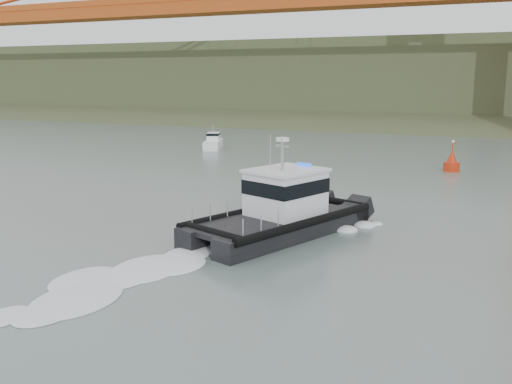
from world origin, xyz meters
The scene contains 5 objects.
ground centered at (0.00, 0.00, 0.00)m, with size 400.00×400.00×0.00m, color slate.
headlands centered at (0.00, 125.50, 7.05)m, with size 500.00×105.36×27.12m.
patrol_boat centered at (1.95, 6.81, 1.48)m, with size 8.44×12.95×5.91m.
motorboat centered at (-21.34, 42.60, 0.81)m, with size 3.87×6.19×3.23m.
nav_buoy centered at (9.17, 35.24, 0.86)m, with size 1.57×1.57×3.28m.
Camera 1 is at (13.60, -23.83, 9.06)m, focal length 40.00 mm.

